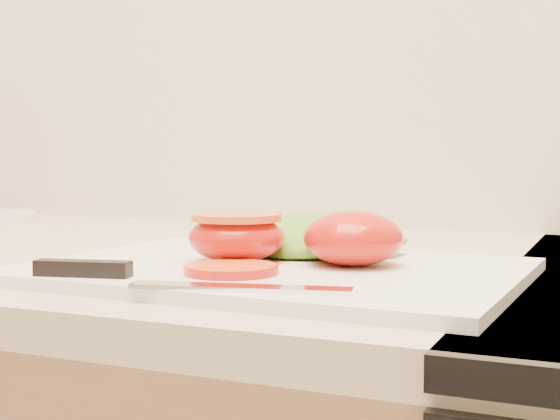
% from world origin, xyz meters
% --- Properties ---
extents(cutting_board, '(0.40, 0.30, 0.01)m').
position_xyz_m(cutting_board, '(-0.00, 1.54, 0.94)').
color(cutting_board, white).
rests_on(cutting_board, counter).
extents(tomato_half_dome, '(0.08, 0.08, 0.05)m').
position_xyz_m(tomato_half_dome, '(0.06, 1.56, 0.96)').
color(tomato_half_dome, red).
rests_on(tomato_half_dome, cutting_board).
extents(tomato_half_cut, '(0.08, 0.08, 0.04)m').
position_xyz_m(tomato_half_cut, '(-0.04, 1.54, 0.96)').
color(tomato_half_cut, red).
rests_on(tomato_half_cut, cutting_board).
extents(tomato_slice_0, '(0.07, 0.07, 0.01)m').
position_xyz_m(tomato_slice_0, '(-0.01, 1.48, 0.94)').
color(tomato_slice_0, orange).
rests_on(tomato_slice_0, cutting_board).
extents(lettuce_leaf_0, '(0.20, 0.17, 0.03)m').
position_xyz_m(lettuce_leaf_0, '(-0.02, 1.62, 0.96)').
color(lettuce_leaf_0, '#6EAE2E').
rests_on(lettuce_leaf_0, cutting_board).
extents(lettuce_leaf_1, '(0.12, 0.10, 0.02)m').
position_xyz_m(lettuce_leaf_1, '(0.03, 1.63, 0.95)').
color(lettuce_leaf_1, '#6EAE2E').
rests_on(lettuce_leaf_1, cutting_board).
extents(knife, '(0.25, 0.05, 0.01)m').
position_xyz_m(knife, '(-0.06, 1.42, 0.94)').
color(knife, silver).
rests_on(knife, cutting_board).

